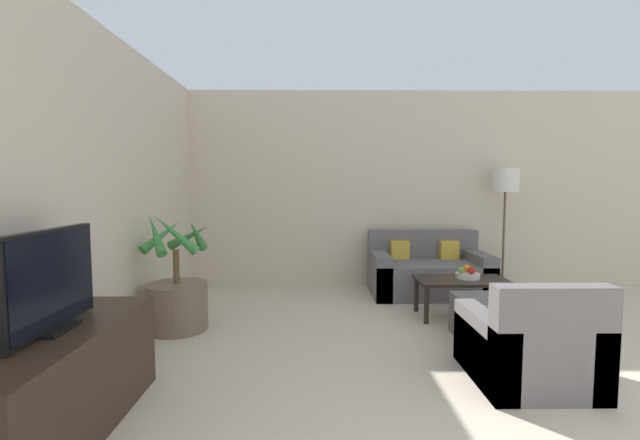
# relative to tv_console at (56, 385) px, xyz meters

# --- Properties ---
(wall_back) EXTENTS (8.32, 0.06, 2.70)m
(wall_back) POSITION_rel_tv_console_xyz_m (3.07, 3.68, 1.04)
(wall_back) COLOR beige
(wall_back) RESTS_ON ground_plane
(wall_left) EXTENTS (0.06, 7.41, 2.70)m
(wall_left) POSITION_rel_tv_console_xyz_m (-0.32, 0.75, 1.04)
(wall_left) COLOR beige
(wall_left) RESTS_ON ground_plane
(tv_console) EXTENTS (0.54, 1.46, 0.61)m
(tv_console) POSITION_rel_tv_console_xyz_m (0.00, 0.00, 0.00)
(tv_console) COLOR #332319
(tv_console) RESTS_ON ground_plane
(television) EXTENTS (0.18, 0.77, 0.56)m
(television) POSITION_rel_tv_console_xyz_m (0.00, 0.00, 0.58)
(television) COLOR black
(television) RESTS_ON tv_console
(potted_palm) EXTENTS (0.68, 0.67, 1.17)m
(potted_palm) POSITION_rel_tv_console_xyz_m (0.09, 1.81, 0.02)
(potted_palm) COLOR brown
(potted_palm) RESTS_ON ground_plane
(sofa_loveseat) EXTENTS (1.47, 0.86, 0.80)m
(sofa_loveseat) POSITION_rel_tv_console_xyz_m (2.89, 3.15, -0.03)
(sofa_loveseat) COLOR #605B5B
(sofa_loveseat) RESTS_ON ground_plane
(floor_lamp) EXTENTS (0.34, 0.34, 1.62)m
(floor_lamp) POSITION_rel_tv_console_xyz_m (3.94, 3.33, 1.08)
(floor_lamp) COLOR brown
(floor_lamp) RESTS_ON ground_plane
(coffee_table) EXTENTS (0.96, 0.52, 0.41)m
(coffee_table) POSITION_rel_tv_console_xyz_m (3.00, 2.17, 0.05)
(coffee_table) COLOR black
(coffee_table) RESTS_ON ground_plane
(fruit_bowl) EXTENTS (0.25, 0.25, 0.05)m
(fruit_bowl) POSITION_rel_tv_console_xyz_m (3.07, 2.21, 0.13)
(fruit_bowl) COLOR beige
(fruit_bowl) RESTS_ON coffee_table
(apple_red) EXTENTS (0.08, 0.08, 0.08)m
(apple_red) POSITION_rel_tv_console_xyz_m (3.09, 2.17, 0.20)
(apple_red) COLOR red
(apple_red) RESTS_ON fruit_bowl
(apple_green) EXTENTS (0.07, 0.07, 0.07)m
(apple_green) POSITION_rel_tv_console_xyz_m (3.00, 2.22, 0.19)
(apple_green) COLOR olive
(apple_green) RESTS_ON fruit_bowl
(orange_fruit) EXTENTS (0.08, 0.08, 0.08)m
(orange_fruit) POSITION_rel_tv_console_xyz_m (3.09, 2.28, 0.20)
(orange_fruit) COLOR orange
(orange_fruit) RESTS_ON fruit_bowl
(armchair) EXTENTS (0.77, 0.82, 0.77)m
(armchair) POSITION_rel_tv_console_xyz_m (2.95, 0.65, -0.05)
(armchair) COLOR #605B5B
(armchair) RESTS_ON ground_plane
(ottoman) EXTENTS (0.58, 0.54, 0.39)m
(ottoman) POSITION_rel_tv_console_xyz_m (3.02, 1.49, -0.11)
(ottoman) COLOR #605B5B
(ottoman) RESTS_ON ground_plane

